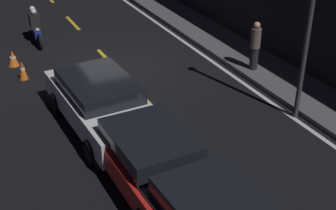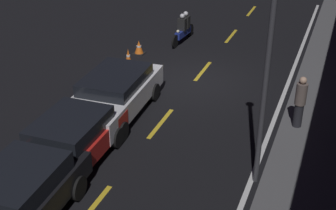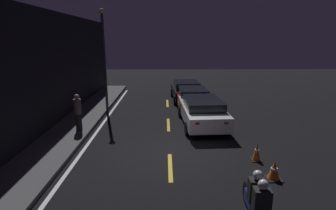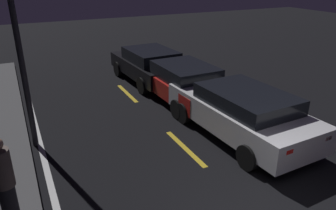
# 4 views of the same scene
# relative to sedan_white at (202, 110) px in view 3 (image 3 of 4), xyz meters

# --- Properties ---
(ground_plane) EXTENTS (56.00, 56.00, 0.00)m
(ground_plane) POSITION_rel_sedan_white_xyz_m (-3.45, 1.67, -0.75)
(ground_plane) COLOR black
(raised_curb) EXTENTS (28.00, 1.91, 0.15)m
(raised_curb) POSITION_rel_sedan_white_xyz_m (-3.45, 6.23, -0.67)
(raised_curb) COLOR #4C4C4F
(raised_curb) RESTS_ON ground
(building_front) EXTENTS (28.00, 0.30, 5.53)m
(building_front) POSITION_rel_sedan_white_xyz_m (-3.45, 7.33, 2.02)
(building_front) COLOR black
(building_front) RESTS_ON ground
(lane_dash_c) EXTENTS (2.00, 0.14, 0.01)m
(lane_dash_c) POSITION_rel_sedan_white_xyz_m (-4.45, 1.67, -0.75)
(lane_dash_c) COLOR gold
(lane_dash_c) RESTS_ON ground
(lane_dash_d) EXTENTS (2.00, 0.14, 0.01)m
(lane_dash_d) POSITION_rel_sedan_white_xyz_m (0.05, 1.67, -0.75)
(lane_dash_d) COLOR gold
(lane_dash_d) RESTS_ON ground
(lane_dash_e) EXTENTS (2.00, 0.14, 0.01)m
(lane_dash_e) POSITION_rel_sedan_white_xyz_m (4.55, 1.67, -0.75)
(lane_dash_e) COLOR gold
(lane_dash_e) RESTS_ON ground
(lane_solid_kerb) EXTENTS (25.20, 0.14, 0.01)m
(lane_solid_kerb) POSITION_rel_sedan_white_xyz_m (-3.45, 5.03, -0.75)
(lane_solid_kerb) COLOR silver
(lane_solid_kerb) RESTS_ON ground
(sedan_white) EXTENTS (4.65, 2.18, 1.38)m
(sedan_white) POSITION_rel_sedan_white_xyz_m (0.00, 0.00, 0.00)
(sedan_white) COLOR silver
(sedan_white) RESTS_ON ground
(taxi_red) EXTENTS (4.07, 2.02, 1.34)m
(taxi_red) POSITION_rel_sedan_white_xyz_m (2.99, 0.16, -0.03)
(taxi_red) COLOR red
(taxi_red) RESTS_ON ground
(van_black) EXTENTS (4.12, 2.09, 1.35)m
(van_black) POSITION_rel_sedan_white_xyz_m (5.50, 0.36, -0.02)
(van_black) COLOR black
(van_black) RESTS_ON ground
(motorcycle) EXTENTS (2.34, 0.41, 1.37)m
(motorcycle) POSITION_rel_sedan_white_xyz_m (-7.42, -0.23, -0.11)
(motorcycle) COLOR black
(motorcycle) RESTS_ON ground
(traffic_cone_near) EXTENTS (0.49, 0.49, 0.59)m
(traffic_cone_near) POSITION_rel_sedan_white_xyz_m (-5.27, -1.51, -0.46)
(traffic_cone_near) COLOR black
(traffic_cone_near) RESTS_ON ground
(traffic_cone_mid) EXTENTS (0.37, 0.37, 0.67)m
(traffic_cone_mid) POSITION_rel_sedan_white_xyz_m (-4.00, -1.41, -0.42)
(traffic_cone_mid) COLOR black
(traffic_cone_mid) RESTS_ON ground
(pedestrian) EXTENTS (0.34, 0.34, 1.67)m
(pedestrian) POSITION_rel_sedan_white_xyz_m (-1.11, 5.77, 0.25)
(pedestrian) COLOR black
(pedestrian) RESTS_ON raised_curb
(street_lamp) EXTENTS (0.28, 0.28, 5.76)m
(street_lamp) POSITION_rel_sedan_white_xyz_m (1.93, 5.13, 2.49)
(street_lamp) COLOR #333338
(street_lamp) RESTS_ON ground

